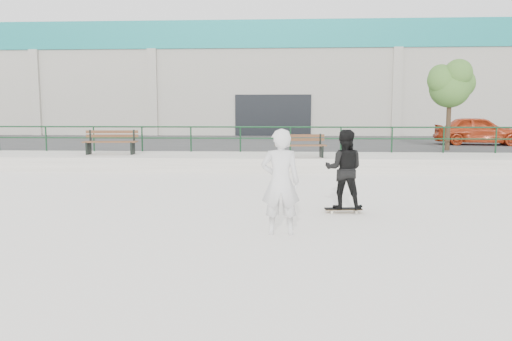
# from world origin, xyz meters

# --- Properties ---
(ground) EXTENTS (120.00, 120.00, 0.00)m
(ground) POSITION_xyz_m (0.00, 0.00, 0.00)
(ground) COLOR white
(ground) RESTS_ON ground
(ledge) EXTENTS (30.00, 3.00, 0.50)m
(ledge) POSITION_xyz_m (0.00, 9.50, 0.25)
(ledge) COLOR #B0ACA0
(ledge) RESTS_ON ground
(parking_strip) EXTENTS (60.00, 14.00, 0.50)m
(parking_strip) POSITION_xyz_m (0.00, 18.00, 0.25)
(parking_strip) COLOR #313131
(parking_strip) RESTS_ON ground
(railing) EXTENTS (28.00, 0.06, 1.03)m
(railing) POSITION_xyz_m (-0.00, 10.80, 1.24)
(railing) COLOR #153B21
(railing) RESTS_ON ledge
(commercial_building) EXTENTS (44.20, 16.33, 8.00)m
(commercial_building) POSITION_xyz_m (-0.00, 31.99, 4.58)
(commercial_building) COLOR #B3ACA0
(commercial_building) RESTS_ON ground
(bench_left) EXTENTS (2.03, 0.74, 0.92)m
(bench_left) POSITION_xyz_m (-5.82, 9.48, 0.95)
(bench_left) COLOR #53381C
(bench_left) RESTS_ON ledge
(bench_right) EXTENTS (1.84, 0.73, 0.83)m
(bench_right) POSITION_xyz_m (1.33, 8.59, 0.91)
(bench_right) COLOR #53381C
(bench_right) RESTS_ON ledge
(tree) EXTENTS (2.10, 1.86, 3.72)m
(tree) POSITION_xyz_m (7.62, 12.20, 3.29)
(tree) COLOR #443422
(tree) RESTS_ON parking_strip
(red_car) EXTENTS (4.26, 2.21, 1.38)m
(red_car) POSITION_xyz_m (10.16, 15.68, 1.19)
(red_car) COLOR #B63716
(red_car) RESTS_ON parking_strip
(skateboard) EXTENTS (0.79, 0.27, 0.09)m
(skateboard) POSITION_xyz_m (2.02, 1.37, 0.07)
(skateboard) COLOR black
(skateboard) RESTS_ON ground
(standing_skater) EXTENTS (0.89, 0.74, 1.66)m
(standing_skater) POSITION_xyz_m (2.02, 1.37, 0.93)
(standing_skater) COLOR black
(standing_skater) RESTS_ON skateboard
(seated_skater) EXTENTS (0.68, 0.45, 1.84)m
(seated_skater) POSITION_xyz_m (0.70, -0.58, 0.92)
(seated_skater) COLOR silver
(seated_skater) RESTS_ON ground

